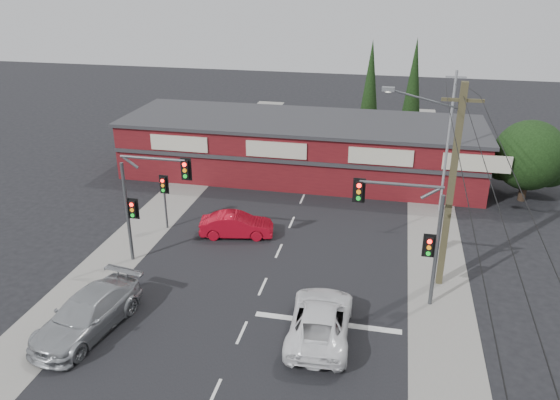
% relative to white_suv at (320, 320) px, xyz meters
% --- Properties ---
extents(ground, '(120.00, 120.00, 0.00)m').
position_rel_white_suv_xyz_m(ground, '(-3.31, 2.39, -0.76)').
color(ground, black).
rests_on(ground, ground).
extents(road_strip, '(14.00, 70.00, 0.01)m').
position_rel_white_suv_xyz_m(road_strip, '(-3.31, 7.39, -0.76)').
color(road_strip, black).
rests_on(road_strip, ground).
extents(verge_left, '(3.00, 70.00, 0.02)m').
position_rel_white_suv_xyz_m(verge_left, '(-11.81, 7.39, -0.75)').
color(verge_left, gray).
rests_on(verge_left, ground).
extents(verge_right, '(3.00, 70.00, 0.02)m').
position_rel_white_suv_xyz_m(verge_right, '(5.19, 7.39, -0.75)').
color(verge_right, gray).
rests_on(verge_right, ground).
extents(stop_line, '(6.50, 0.35, 0.01)m').
position_rel_white_suv_xyz_m(stop_line, '(0.19, 0.89, -0.75)').
color(stop_line, silver).
rests_on(stop_line, ground).
extents(white_suv, '(2.75, 5.58, 1.52)m').
position_rel_white_suv_xyz_m(white_suv, '(0.00, 0.00, 0.00)').
color(white_suv, white).
rests_on(white_suv, ground).
extents(silver_suv, '(3.25, 6.02, 1.66)m').
position_rel_white_suv_xyz_m(silver_suv, '(-9.82, -1.79, 0.07)').
color(silver_suv, '#ABAFB1').
rests_on(silver_suv, ground).
extents(red_sedan, '(4.43, 2.23, 1.39)m').
position_rel_white_suv_xyz_m(red_sedan, '(-6.11, 8.26, -0.06)').
color(red_sedan, '#B00A1C').
rests_on(red_sedan, ground).
extents(lane_dashes, '(0.12, 50.47, 0.01)m').
position_rel_white_suv_xyz_m(lane_dashes, '(-3.31, 8.83, -0.75)').
color(lane_dashes, silver).
rests_on(lane_dashes, ground).
extents(shop_building, '(27.30, 8.40, 4.22)m').
position_rel_white_suv_xyz_m(shop_building, '(-4.30, 19.37, 1.37)').
color(shop_building, '#521015').
rests_on(shop_building, ground).
extents(tree_cluster, '(5.90, 5.10, 5.50)m').
position_rel_white_suv_xyz_m(tree_cluster, '(11.38, 17.83, 2.14)').
color(tree_cluster, '#2D2116').
rests_on(tree_cluster, ground).
extents(conifer_near, '(1.80, 1.80, 9.25)m').
position_rel_white_suv_xyz_m(conifer_near, '(0.19, 26.39, 4.72)').
color(conifer_near, '#2D2116').
rests_on(conifer_near, ground).
extents(conifer_far, '(1.80, 1.80, 9.25)m').
position_rel_white_suv_xyz_m(conifer_far, '(3.69, 28.39, 4.72)').
color(conifer_far, '#2D2116').
rests_on(conifer_far, ground).
extents(traffic_mast_left, '(3.77, 0.27, 5.97)m').
position_rel_white_suv_xyz_m(traffic_mast_left, '(-9.73, 4.39, 3.17)').
color(traffic_mast_left, '#47494C').
rests_on(traffic_mast_left, ground).
extents(traffic_mast_right, '(3.96, 0.27, 5.97)m').
position_rel_white_suv_xyz_m(traffic_mast_right, '(3.56, 3.39, 3.19)').
color(traffic_mast_right, '#47494C').
rests_on(traffic_mast_right, ground).
extents(pedestal_signal, '(0.55, 0.27, 3.38)m').
position_rel_white_suv_xyz_m(pedestal_signal, '(-10.51, 8.40, 1.65)').
color(pedestal_signal, '#47494C').
rests_on(pedestal_signal, ground).
extents(utility_pole, '(4.38, 0.59, 10.00)m').
position_rel_white_suv_xyz_m(utility_pole, '(5.06, 5.38, 4.64)').
color(utility_pole, '#4C452B').
rests_on(utility_pole, ground).
extents(steel_pole, '(1.20, 0.16, 9.00)m').
position_rel_white_suv_xyz_m(steel_pole, '(5.69, 14.39, 3.94)').
color(steel_pole, gray).
rests_on(steel_pole, ground).
extents(power_lines, '(2.01, 29.00, 1.22)m').
position_rel_white_suv_xyz_m(power_lines, '(5.17, -0.08, 8.28)').
color(power_lines, black).
rests_on(power_lines, ground).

